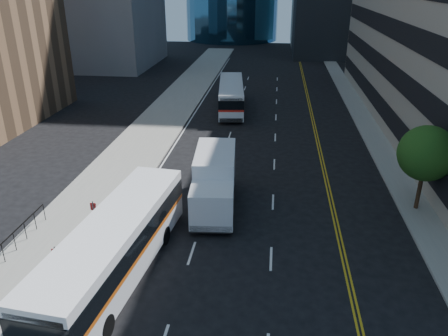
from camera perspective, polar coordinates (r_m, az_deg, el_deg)
name	(u,v)px	position (r m, az deg, el deg)	size (l,w,h in m)	color
ground	(259,284)	(20.61, 4.60, -14.82)	(160.00, 160.00, 0.00)	black
sidewalk_west	(166,116)	(44.41, -7.64, 6.79)	(5.00, 90.00, 0.15)	gray
sidewalk_east	(365,123)	(43.94, 17.98, 5.65)	(2.00, 90.00, 0.15)	gray
street_tree	(427,153)	(27.25, 24.94, 1.73)	(3.20, 3.20, 5.10)	#332114
bus_front	(115,247)	(20.56, -14.01, -9.98)	(3.73, 11.90, 3.02)	white
bus_rear	(231,95)	(46.06, 0.94, 9.50)	(3.53, 11.15, 2.83)	silver
box_truck	(215,181)	(25.86, -1.25, -1.71)	(2.87, 6.99, 3.27)	silver
trash_can	(12,329)	(19.25, -25.95, -18.40)	(0.65, 0.65, 0.98)	black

